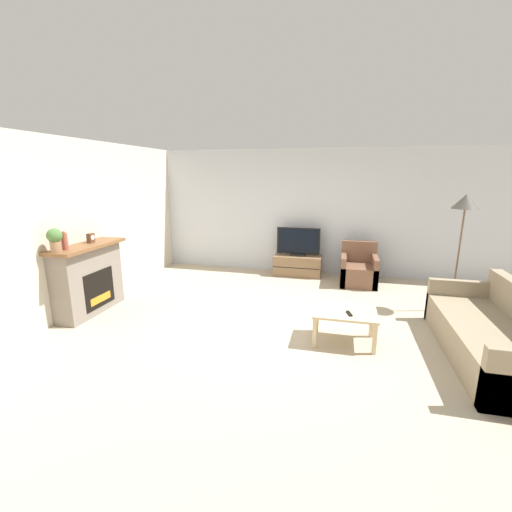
# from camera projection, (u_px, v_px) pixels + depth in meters

# --- Properties ---
(ground_plane) EXTENTS (24.00, 24.00, 0.00)m
(ground_plane) POSITION_uv_depth(u_px,v_px,m) (281.00, 324.00, 5.06)
(ground_plane) COLOR tan
(wall_back) EXTENTS (12.00, 0.06, 2.70)m
(wall_back) POSITION_uv_depth(u_px,v_px,m) (305.00, 212.00, 7.50)
(wall_back) COLOR silver
(wall_back) RESTS_ON ground
(wall_left) EXTENTS (0.06, 12.00, 2.70)m
(wall_left) POSITION_uv_depth(u_px,v_px,m) (83.00, 226.00, 5.50)
(wall_left) COLOR beige
(wall_left) RESTS_ON ground
(fireplace) EXTENTS (0.49, 1.31, 1.11)m
(fireplace) POSITION_uv_depth(u_px,v_px,m) (88.00, 278.00, 5.39)
(fireplace) COLOR slate
(fireplace) RESTS_ON ground
(mantel_vase_left) EXTENTS (0.08, 0.08, 0.27)m
(mantel_vase_left) POSITION_uv_depth(u_px,v_px,m) (65.00, 241.00, 4.85)
(mantel_vase_left) COLOR #994C3D
(mantel_vase_left) RESTS_ON fireplace
(mantel_clock) EXTENTS (0.08, 0.11, 0.15)m
(mantel_clock) POSITION_uv_depth(u_px,v_px,m) (91.00, 238.00, 5.36)
(mantel_clock) COLOR brown
(mantel_clock) RESTS_ON fireplace
(potted_plant) EXTENTS (0.20, 0.20, 0.33)m
(potted_plant) POSITION_uv_depth(u_px,v_px,m) (55.00, 239.00, 4.68)
(potted_plant) COLOR #936B4C
(potted_plant) RESTS_ON fireplace
(tv_stand) EXTENTS (1.01, 0.50, 0.44)m
(tv_stand) POSITION_uv_depth(u_px,v_px,m) (298.00, 265.00, 7.49)
(tv_stand) COLOR brown
(tv_stand) RESTS_ON ground
(tv) EXTENTS (0.92, 0.18, 0.61)m
(tv) POSITION_uv_depth(u_px,v_px,m) (298.00, 243.00, 7.37)
(tv) COLOR black
(tv) RESTS_ON tv_stand
(armchair) EXTENTS (0.70, 0.76, 0.83)m
(armchair) POSITION_uv_depth(u_px,v_px,m) (358.00, 270.00, 6.87)
(armchair) COLOR brown
(armchair) RESTS_ON ground
(coffee_table) EXTENTS (0.81, 0.56, 0.43)m
(coffee_table) POSITION_uv_depth(u_px,v_px,m) (345.00, 316.00, 4.44)
(coffee_table) COLOR #CCB289
(coffee_table) RESTS_ON ground
(remote) EXTENTS (0.08, 0.16, 0.02)m
(remote) POSITION_uv_depth(u_px,v_px,m) (349.00, 314.00, 4.33)
(remote) COLOR black
(remote) RESTS_ON coffee_table
(couch) EXTENTS (0.94, 2.23, 0.84)m
(couch) POSITION_uv_depth(u_px,v_px,m) (496.00, 338.00, 4.04)
(couch) COLOR gray
(couch) RESTS_ON ground
(floor_lamp) EXTENTS (0.39, 0.39, 1.87)m
(floor_lamp) POSITION_uv_depth(u_px,v_px,m) (465.00, 208.00, 5.16)
(floor_lamp) COLOR black
(floor_lamp) RESTS_ON ground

